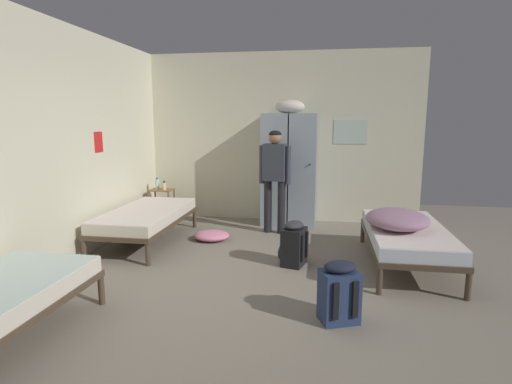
{
  "coord_description": "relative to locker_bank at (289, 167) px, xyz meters",
  "views": [
    {
      "loc": [
        0.73,
        -4.17,
        1.75
      ],
      "look_at": [
        0.0,
        0.29,
        0.95
      ],
      "focal_mm": 28.72,
      "sensor_mm": 36.0,
      "label": 1
    }
  ],
  "objects": [
    {
      "name": "backpack_black",
      "position": [
        0.23,
        -2.0,
        -0.71
      ],
      "size": [
        0.39,
        0.37,
        0.55
      ],
      "color": "black",
      "rests_on": "ground_plane"
    },
    {
      "name": "locker_bank",
      "position": [
        0.0,
        0.0,
        0.0
      ],
      "size": [
        0.9,
        0.55,
        2.07
      ],
      "color": "#8C99A3",
      "rests_on": "ground_plane"
    },
    {
      "name": "bed_right",
      "position": [
        1.57,
        -1.81,
        -0.59
      ],
      "size": [
        0.9,
        1.9,
        0.49
      ],
      "color": "#473828",
      "rests_on": "ground_plane"
    },
    {
      "name": "lotion_bottle",
      "position": [
        -2.11,
        -0.25,
        -0.33
      ],
      "size": [
        0.06,
        0.06,
        0.15
      ],
      "color": "beige",
      "rests_on": "shelf_unit"
    },
    {
      "name": "ground_plane",
      "position": [
        -0.18,
        -2.62,
        -0.97
      ],
      "size": [
        9.29,
        9.29,
        0.0
      ],
      "primitive_type": "plane",
      "color": "gray"
    },
    {
      "name": "room_backdrop",
      "position": [
        -1.46,
        -1.31,
        0.47
      ],
      "size": [
        4.72,
        5.87,
        2.88
      ],
      "color": "beige",
      "rests_on": "ground_plane"
    },
    {
      "name": "clothes_pile_pink",
      "position": [
        -1.03,
        -1.15,
        -0.9
      ],
      "size": [
        0.52,
        0.46,
        0.14
      ],
      "color": "pink",
      "rests_on": "ground_plane"
    },
    {
      "name": "bed_left_rear",
      "position": [
        -1.93,
        -1.4,
        -0.59
      ],
      "size": [
        0.9,
        1.9,
        0.49
      ],
      "color": "#473828",
      "rests_on": "ground_plane"
    },
    {
      "name": "water_bottle",
      "position": [
        -2.26,
        -0.19,
        -0.31
      ],
      "size": [
        0.06,
        0.06,
        0.2
      ],
      "color": "silver",
      "rests_on": "shelf_unit"
    },
    {
      "name": "shelf_unit",
      "position": [
        -2.18,
        -0.21,
        -0.62
      ],
      "size": [
        0.38,
        0.3,
        0.57
      ],
      "color": "brown",
      "rests_on": "ground_plane"
    },
    {
      "name": "bedding_heap",
      "position": [
        1.44,
        -1.91,
        -0.37
      ],
      "size": [
        0.72,
        0.83,
        0.22
      ],
      "color": "gray",
      "rests_on": "bed_right"
    },
    {
      "name": "backpack_navy",
      "position": [
        0.72,
        -3.36,
        -0.71
      ],
      "size": [
        0.39,
        0.4,
        0.55
      ],
      "color": "navy",
      "rests_on": "ground_plane"
    },
    {
      "name": "person_traveler",
      "position": [
        -0.17,
        -0.59,
        -0.01
      ],
      "size": [
        0.5,
        0.26,
        1.59
      ],
      "color": "black",
      "rests_on": "ground_plane"
    }
  ]
}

